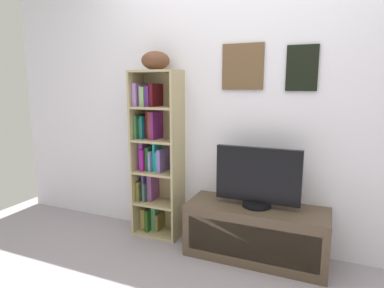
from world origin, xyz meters
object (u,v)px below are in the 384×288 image
(bookshelf, at_px, (155,154))
(tv_stand, at_px, (256,232))
(television, at_px, (258,178))
(football, at_px, (156,61))

(bookshelf, height_order, tv_stand, bookshelf)
(tv_stand, relative_size, television, 1.67)
(football, relative_size, television, 0.37)
(bookshelf, bearing_deg, television, -6.22)
(bookshelf, bearing_deg, football, -33.89)
(bookshelf, xyz_separation_m, football, (0.04, -0.03, 0.83))
(bookshelf, height_order, football, football)
(bookshelf, distance_m, tv_stand, 1.11)
(tv_stand, xyz_separation_m, television, (0.00, 0.00, 0.44))
(bookshelf, relative_size, television, 2.28)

